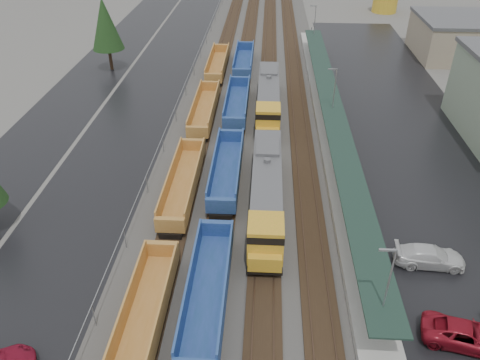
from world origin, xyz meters
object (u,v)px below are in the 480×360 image
Objects in this scene: locomotive_lead at (266,193)px; well_string_blue at (219,220)px; locomotive_trail at (268,99)px; parked_car_east_c at (430,256)px; parked_car_east_b at (466,335)px; well_string_yellow at (167,240)px.

well_string_blue is at bearing -144.89° from locomotive_lead.
locomotive_lead is 21.00m from locomotive_trail.
parked_car_east_b is at bearing -174.87° from parked_car_east_c.
locomotive_lead reaches higher than well_string_blue.
locomotive_lead reaches higher than parked_car_east_c.
parked_car_east_b is (13.29, -13.39, -1.48)m from locomotive_lead.
locomotive_trail is 36.90m from parked_car_east_b.
well_string_blue is at bearing 82.85° from parked_car_east_c.
locomotive_trail is 3.37× the size of parked_car_east_c.
well_string_yellow is at bearing 82.97° from parked_car_east_b.
well_string_blue reaches higher than parked_car_east_b.
well_string_yellow reaches higher than parked_car_east_b.
parked_car_east_c is (13.03, -5.90, -1.46)m from locomotive_lead.
locomotive_trail is 29.92m from parked_car_east_c.
locomotive_trail is 27.79m from well_string_yellow.
well_string_yellow is (-8.00, -26.59, -1.10)m from locomotive_trail.
locomotive_trail is 0.19× the size of well_string_yellow.
locomotive_trail is at bearing 34.23° from parked_car_east_b.
parked_car_east_b is at bearing -68.87° from locomotive_trail.
well_string_blue reaches higher than parked_car_east_c.
locomotive_trail reaches higher than well_string_yellow.
locomotive_lead reaches higher than parked_car_east_b.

